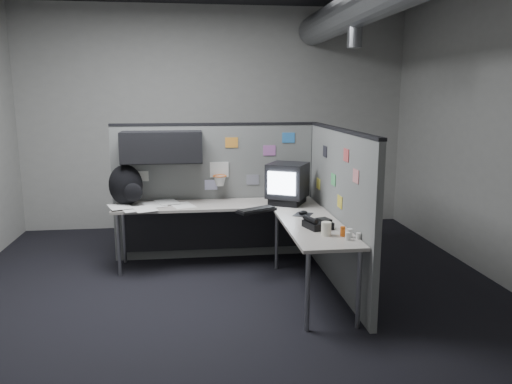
{
  "coord_description": "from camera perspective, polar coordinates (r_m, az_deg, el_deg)",
  "views": [
    {
      "loc": [
        -0.36,
        -4.59,
        1.96
      ],
      "look_at": [
        0.27,
        0.35,
        0.98
      ],
      "focal_mm": 35.0,
      "sensor_mm": 36.0,
      "label": 1
    }
  ],
  "objects": [
    {
      "name": "room",
      "position": [
        4.68,
        4.08,
        12.75
      ],
      "size": [
        5.62,
        5.62,
        3.22
      ],
      "color": "black",
      "rests_on": "ground"
    },
    {
      "name": "backpack",
      "position": [
        5.76,
        -14.59,
        0.7
      ],
      "size": [
        0.44,
        0.39,
        0.46
      ],
      "rotation": [
        0.0,
        0.0,
        0.3
      ],
      "color": "black",
      "rests_on": "desk"
    },
    {
      "name": "partition_back",
      "position": [
        5.9,
        -6.18,
        1.67
      ],
      "size": [
        2.44,
        0.42,
        1.63
      ],
      "color": "slate",
      "rests_on": "ground"
    },
    {
      "name": "partition_right",
      "position": [
        5.15,
        9.36,
        -1.83
      ],
      "size": [
        0.07,
        2.23,
        1.63
      ],
      "color": "slate",
      "rests_on": "ground"
    },
    {
      "name": "monitor",
      "position": [
        5.67,
        3.62,
        1.04
      ],
      "size": [
        0.55,
        0.55,
        0.46
      ],
      "rotation": [
        0.0,
        0.0,
        0.28
      ],
      "color": "black",
      "rests_on": "desk"
    },
    {
      "name": "cup",
      "position": [
        4.46,
        8.03,
        -4.18
      ],
      "size": [
        0.1,
        0.1,
        0.12
      ],
      "primitive_type": "cylinder",
      "rotation": [
        0.0,
        0.0,
        -0.08
      ],
      "color": "white",
      "rests_on": "desk"
    },
    {
      "name": "phone",
      "position": [
        4.7,
        7.03,
        -3.61
      ],
      "size": [
        0.27,
        0.29,
        0.11
      ],
      "rotation": [
        0.0,
        0.0,
        0.12
      ],
      "color": "black",
      "rests_on": "desk"
    },
    {
      "name": "desk",
      "position": [
        5.48,
        -1.78,
        -3.1
      ],
      "size": [
        2.31,
        2.11,
        0.73
      ],
      "color": "#ACA49B",
      "rests_on": "ground"
    },
    {
      "name": "bottles",
      "position": [
        4.43,
        10.52,
        -4.71
      ],
      "size": [
        0.16,
        0.17,
        0.09
      ],
      "rotation": [
        0.0,
        0.0,
        0.38
      ],
      "color": "silver",
      "rests_on": "desk"
    },
    {
      "name": "papers",
      "position": [
        5.66,
        -11.96,
        -1.56
      ],
      "size": [
        1.0,
        0.73,
        0.02
      ],
      "rotation": [
        0.0,
        0.0,
        0.34
      ],
      "color": "white",
      "rests_on": "desk"
    },
    {
      "name": "mouse",
      "position": [
        5.2,
        5.39,
        -2.44
      ],
      "size": [
        0.25,
        0.26,
        0.04
      ],
      "rotation": [
        0.0,
        0.0,
        0.27
      ],
      "color": "black",
      "rests_on": "desk"
    },
    {
      "name": "keyboard",
      "position": [
        5.31,
        0.06,
        -2.07
      ],
      "size": [
        0.46,
        0.35,
        0.04
      ],
      "rotation": [
        0.0,
        0.0,
        -0.28
      ],
      "color": "black",
      "rests_on": "desk"
    }
  ]
}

